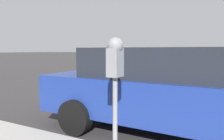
% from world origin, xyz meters
% --- Properties ---
extents(ground_plane, '(220.00, 220.00, 0.00)m').
position_xyz_m(ground_plane, '(0.00, 0.00, 0.00)').
color(ground_plane, '#3D3A3A').
extents(parking_meter, '(0.21, 0.19, 1.53)m').
position_xyz_m(parking_meter, '(-2.56, 0.79, 1.31)').
color(parking_meter, gray).
rests_on(parking_meter, sidewalk).
extents(car_blue, '(2.16, 4.72, 1.56)m').
position_xyz_m(car_blue, '(-0.90, 0.56, 0.82)').
color(car_blue, navy).
rests_on(car_blue, ground_plane).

